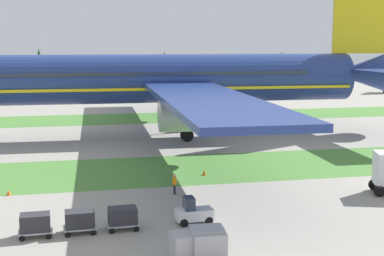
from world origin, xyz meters
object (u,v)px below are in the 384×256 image
(ground_crew_marshaller, at_px, (175,183))
(taxiway_marker_2, at_px, (9,192))
(baggage_tug, at_px, (193,212))
(cargo_dolly_second, at_px, (80,220))
(airliner, at_px, (166,78))
(uld_container_0, at_px, (188,246))
(uld_container_2, at_px, (207,242))
(uld_container_1, at_px, (208,245))
(cargo_dolly_third, at_px, (35,223))
(taxiway_marker_0, at_px, (204,173))
(cargo_dolly_lead, at_px, (123,217))

(ground_crew_marshaller, distance_m, taxiway_marker_2, 14.03)
(baggage_tug, bearing_deg, ground_crew_marshaller, 177.23)
(cargo_dolly_second, xyz_separation_m, taxiway_marker_2, (-5.81, 10.72, -0.69))
(airliner, relative_size, ground_crew_marshaller, 46.62)
(uld_container_0, xyz_separation_m, uld_container_2, (1.17, 0.08, 0.11))
(cargo_dolly_second, height_order, taxiway_marker_2, cargo_dolly_second)
(airliner, xyz_separation_m, cargo_dolly_second, (-11.83, -36.40, -7.03))
(uld_container_1, distance_m, uld_container_2, 0.36)
(cargo_dolly_second, distance_m, uld_container_1, 9.63)
(airliner, distance_m, cargo_dolly_third, 40.00)
(uld_container_0, bearing_deg, cargo_dolly_second, 137.32)
(uld_container_0, height_order, taxiway_marker_0, uld_container_0)
(baggage_tug, distance_m, taxiway_marker_0, 14.44)
(taxiway_marker_0, bearing_deg, cargo_dolly_lead, -122.81)
(cargo_dolly_lead, bearing_deg, ground_crew_marshaller, 145.39)
(airliner, bearing_deg, uld_container_1, 175.94)
(uld_container_1, xyz_separation_m, uld_container_2, (-0.01, 0.35, 0.07))
(uld_container_0, relative_size, uld_container_1, 1.00)
(airliner, relative_size, uld_container_1, 40.56)
(ground_crew_marshaller, bearing_deg, baggage_tug, 4.74)
(cargo_dolly_lead, xyz_separation_m, uld_container_1, (4.57, -6.19, -0.10))
(baggage_tug, distance_m, cargo_dolly_lead, 5.03)
(baggage_tug, height_order, taxiway_marker_0, baggage_tug)
(cargo_dolly_lead, xyz_separation_m, cargo_dolly_third, (-5.79, -0.25, 0.00))
(uld_container_0, bearing_deg, uld_container_2, 4.07)
(airliner, relative_size, cargo_dolly_third, 35.87)
(taxiway_marker_2, bearing_deg, uld_container_2, -51.08)
(uld_container_2, bearing_deg, airliner, 84.08)
(airliner, bearing_deg, cargo_dolly_second, 163.79)
(uld_container_0, height_order, uld_container_1, uld_container_1)
(taxiway_marker_0, bearing_deg, uld_container_0, -105.84)
(cargo_dolly_third, xyz_separation_m, uld_container_1, (10.37, -5.95, -0.10))
(cargo_dolly_second, bearing_deg, uld_container_1, 48.47)
(uld_container_1, bearing_deg, ground_crew_marshaller, 88.02)
(cargo_dolly_third, xyz_separation_m, uld_container_0, (9.19, -5.68, -0.14))
(uld_container_0, bearing_deg, ground_crew_marshaller, 83.19)
(uld_container_0, distance_m, taxiway_marker_0, 20.79)
(baggage_tug, distance_m, ground_crew_marshaller, 7.84)
(baggage_tug, xyz_separation_m, uld_container_0, (-1.62, -6.14, -0.03))
(ground_crew_marshaller, relative_size, taxiway_marker_2, 3.72)
(uld_container_1, bearing_deg, cargo_dolly_second, 140.90)
(cargo_dolly_lead, height_order, uld_container_2, uld_container_2)
(cargo_dolly_third, distance_m, ground_crew_marshaller, 13.67)
(cargo_dolly_second, distance_m, uld_container_0, 8.56)
(baggage_tug, bearing_deg, cargo_dolly_lead, -90.00)
(baggage_tug, height_order, cargo_dolly_lead, baggage_tug)
(uld_container_2, xyz_separation_m, taxiway_marker_2, (-13.28, 16.44, -0.66))
(baggage_tug, relative_size, cargo_dolly_lead, 1.17)
(baggage_tug, bearing_deg, uld_container_1, -6.43)
(airliner, bearing_deg, baggage_tug, 175.61)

